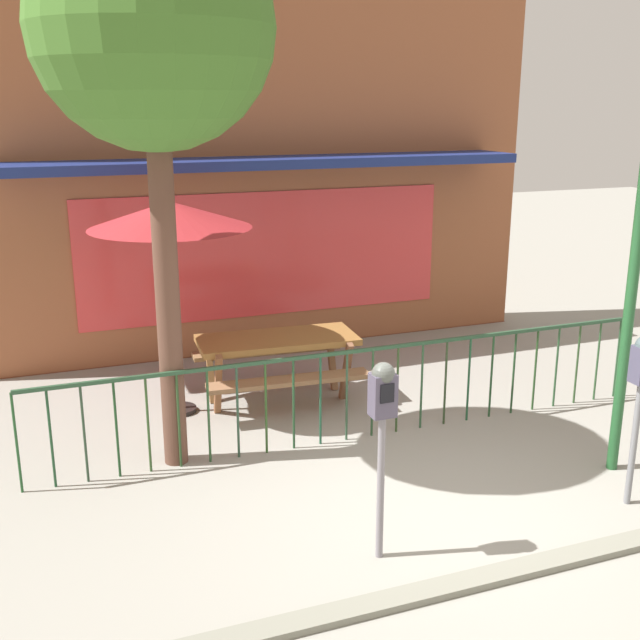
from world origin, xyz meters
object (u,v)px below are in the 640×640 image
Objects in this scene: patio_umbrella at (170,217)px; street_tree at (153,32)px; parking_meter_near at (382,409)px; picnic_table_left at (277,351)px.

patio_umbrella is 0.47× the size of street_tree.
parking_meter_near is at bearing -75.38° from patio_umbrella.
picnic_table_left is 0.80× the size of patio_umbrella.
street_tree reaches higher than picnic_table_left.
patio_umbrella reaches higher than parking_meter_near.
picnic_table_left is 0.38× the size of street_tree.
picnic_table_left is at bearing -3.43° from patio_umbrella.
picnic_table_left is at bearing 39.46° from street_tree.
parking_meter_near is 3.65m from street_tree.
street_tree is (-0.27, -1.22, 1.72)m from patio_umbrella.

